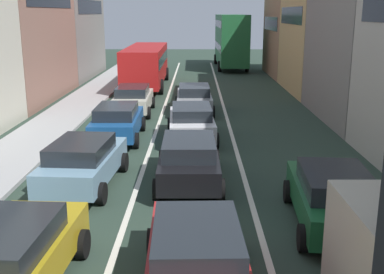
% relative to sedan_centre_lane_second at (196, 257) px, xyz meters
% --- Properties ---
extents(sidewalk_left, '(2.60, 64.00, 0.14)m').
position_rel_sedan_centre_lane_second_xyz_m(sidewalk_left, '(-6.84, 13.85, -0.73)').
color(sidewalk_left, '#A6A6A6').
rests_on(sidewalk_left, ground).
extents(lane_stripe_left, '(0.16, 60.00, 0.01)m').
position_rel_sedan_centre_lane_second_xyz_m(lane_stripe_left, '(-1.84, 13.85, -0.79)').
color(lane_stripe_left, silver).
rests_on(lane_stripe_left, ground).
extents(lane_stripe_right, '(0.16, 60.00, 0.01)m').
position_rel_sedan_centre_lane_second_xyz_m(lane_stripe_right, '(1.56, 13.85, -0.79)').
color(lane_stripe_right, silver).
rests_on(lane_stripe_right, ground).
extents(sedan_centre_lane_second, '(2.18, 4.36, 1.49)m').
position_rel_sedan_centre_lane_second_xyz_m(sedan_centre_lane_second, '(0.00, 0.00, 0.00)').
color(sedan_centre_lane_second, '#A51E1E').
rests_on(sedan_centre_lane_second, ground).
extents(wagon_left_lane_second, '(2.24, 4.39, 1.49)m').
position_rel_sedan_centre_lane_second_xyz_m(wagon_left_lane_second, '(-3.50, -0.04, 0.00)').
color(wagon_left_lane_second, '#B29319').
rests_on(wagon_left_lane_second, ground).
extents(hatchback_centre_lane_third, '(2.10, 4.32, 1.49)m').
position_rel_sedan_centre_lane_second_xyz_m(hatchback_centre_lane_third, '(-0.23, 6.20, 0.00)').
color(hatchback_centre_lane_third, black).
rests_on(hatchback_centre_lane_third, ground).
extents(sedan_left_lane_third, '(2.30, 4.41, 1.49)m').
position_rel_sedan_centre_lane_second_xyz_m(sedan_left_lane_third, '(-3.49, 5.92, 0.00)').
color(sedan_left_lane_third, '#759EB7').
rests_on(sedan_left_lane_third, ground).
extents(coupe_centre_lane_fourth, '(2.22, 4.38, 1.49)m').
position_rel_sedan_centre_lane_second_xyz_m(coupe_centre_lane_fourth, '(-0.21, 11.57, 0.00)').
color(coupe_centre_lane_fourth, silver).
rests_on(coupe_centre_lane_fourth, ground).
extents(sedan_left_lane_fourth, '(2.11, 4.33, 1.49)m').
position_rel_sedan_centre_lane_second_xyz_m(sedan_left_lane_fourth, '(-3.35, 11.61, 0.00)').
color(sedan_left_lane_fourth, '#194C8C').
rests_on(sedan_left_lane_fourth, ground).
extents(sedan_centre_lane_fifth, '(2.15, 4.34, 1.49)m').
position_rel_sedan_centre_lane_second_xyz_m(sedan_centre_lane_fifth, '(-0.12, 17.32, 0.00)').
color(sedan_centre_lane_fifth, gray).
rests_on(sedan_centre_lane_fifth, ground).
extents(sedan_left_lane_fifth, '(2.09, 4.32, 1.49)m').
position_rel_sedan_centre_lane_second_xyz_m(sedan_left_lane_fifth, '(-3.37, 17.06, 0.00)').
color(sedan_left_lane_fifth, beige).
rests_on(sedan_left_lane_fifth, ground).
extents(sedan_right_lane_behind_truck, '(2.30, 4.41, 1.49)m').
position_rel_sedan_centre_lane_second_xyz_m(sedan_right_lane_behind_truck, '(3.42, 3.09, 0.00)').
color(sedan_right_lane_behind_truck, '#19592D').
rests_on(sedan_right_lane_behind_truck, ground).
extents(bus_mid_queue_primary, '(2.86, 10.52, 2.90)m').
position_rel_sedan_centre_lane_second_xyz_m(bus_mid_queue_primary, '(-3.61, 26.41, 0.96)').
color(bus_mid_queue_primary, '#B21919').
rests_on(bus_mid_queue_primary, ground).
extents(bus_far_queue_secondary, '(2.90, 10.53, 5.06)m').
position_rel_sedan_centre_lane_second_xyz_m(bus_far_queue_secondary, '(3.33, 39.05, 2.03)').
color(bus_far_queue_secondary, '#1E6033').
rests_on(bus_far_queue_secondary, ground).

